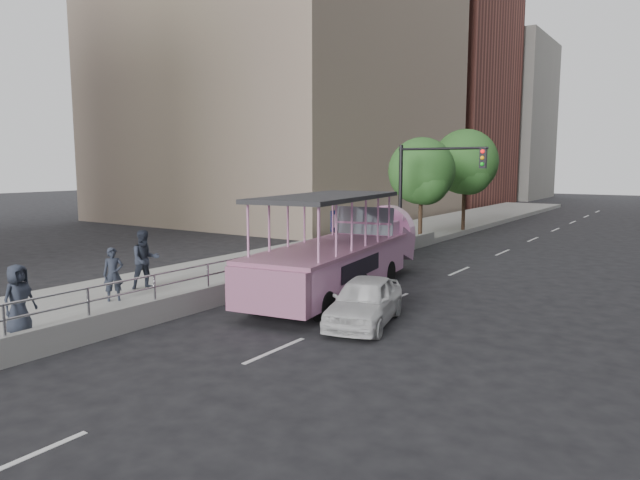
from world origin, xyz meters
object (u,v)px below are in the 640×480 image
car (365,301)px  street_tree_far (466,164)px  parking_sign (335,234)px  street_tree_near (423,174)px  traffic_signal (424,182)px  pedestrian_far (19,299)px  duck_boat (343,255)px  pedestrian_mid (145,259)px  pedestrian_near (113,274)px

car → street_tree_far: 21.65m
street_tree_far → car: bearing=-77.2°
parking_sign → street_tree_near: bearing=92.6°
traffic_signal → pedestrian_far: bearing=-98.2°
car → traffic_signal: traffic_signal is taller
car → street_tree_far: size_ratio=0.58×
duck_boat → parking_sign: size_ratio=4.08×
duck_boat → traffic_signal: bearing=94.7°
parking_sign → street_tree_far: (-0.21, 15.23, 2.70)m
pedestrian_mid → pedestrian_near: bearing=-138.9°
parking_sign → street_tree_near: (-0.41, 9.23, 2.21)m
car → pedestrian_far: (-5.85, -6.19, 0.49)m
street_tree_near → duck_boat: bearing=-78.9°
pedestrian_near → parking_sign: size_ratio=0.63×
car → parking_sign: (-4.50, 5.58, 0.96)m
street_tree_far → traffic_signal: bearing=-81.6°
traffic_signal → street_tree_far: 9.57m
duck_boat → traffic_signal: size_ratio=1.98×
parking_sign → street_tree_far: street_tree_far is taller
car → parking_sign: parking_sign is taller
pedestrian_far → car: bearing=-52.9°
street_tree_far → duck_boat: bearing=-83.3°
car → pedestrian_near: (-6.84, -2.86, 0.45)m
pedestrian_mid → street_tree_far: street_tree_far is taller
street_tree_near → car: bearing=-71.6°
pedestrian_far → street_tree_near: size_ratio=0.29×
pedestrian_near → parking_sign: 8.77m
duck_boat → pedestrian_mid: duck_boat is taller
pedestrian_near → car: bearing=-34.5°
car → pedestrian_mid: 7.53m
traffic_signal → street_tree_far: bearing=98.4°
parking_sign → traffic_signal: (1.18, 5.81, 1.89)m
pedestrian_near → street_tree_far: 23.98m
pedestrian_mid → parking_sign: parking_sign is taller
duck_boat → car: size_ratio=2.73×
duck_boat → pedestrian_mid: bearing=-137.0°
parking_sign → traffic_signal: bearing=78.5°
car → parking_sign: 7.23m
pedestrian_far → traffic_signal: (2.53, 17.57, 2.36)m
pedestrian_mid → traffic_signal: (4.08, 12.63, 2.24)m
pedestrian_mid → street_tree_near: street_tree_near is taller
pedestrian_mid → parking_sign: (2.90, 6.82, 0.35)m
pedestrian_far → street_tree_far: bearing=-12.0°
street_tree_near → pedestrian_far: bearing=-92.5°
street_tree_near → street_tree_far: (0.20, 6.00, 0.49)m
duck_boat → street_tree_near: street_tree_near is taller
parking_sign → street_tree_near: size_ratio=0.44×
traffic_signal → duck_boat: bearing=-85.3°
pedestrian_mid → parking_sign: bearing=-1.0°
pedestrian_mid → street_tree_near: size_ratio=0.33×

